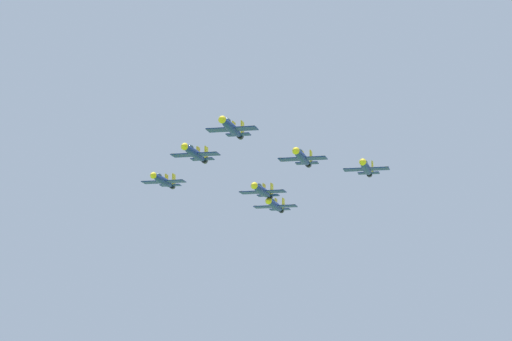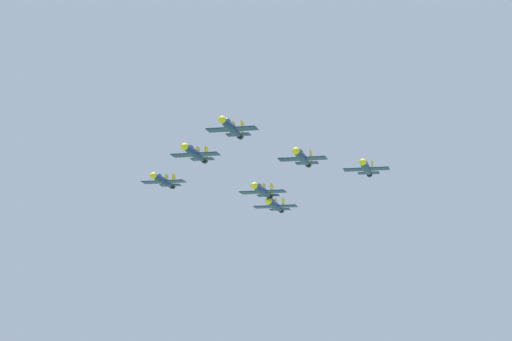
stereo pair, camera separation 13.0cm
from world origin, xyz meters
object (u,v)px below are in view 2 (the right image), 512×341
Objects in this scene: jet_left_wingman at (302,157)px; jet_right_wingman at (194,153)px; jet_trailing at (275,205)px; jet_left_outer at (366,168)px; jet_right_outer at (163,180)px; jet_lead at (231,127)px; jet_slot_rear at (262,191)px.

jet_right_wingman reaches higher than jet_left_wingman.
jet_left_wingman is 31.04m from jet_trailing.
jet_left_outer reaches higher than jet_right_outer.
jet_left_outer is (34.71, -12.46, -3.97)m from jet_lead.
jet_left_wingman reaches higher than jet_right_outer.
jet_right_wingman reaches higher than jet_slot_rear.
jet_right_outer is (-16.82, 44.71, -0.88)m from jet_left_outer.
jet_lead is at bearing -41.30° from jet_left_outer.
jet_lead reaches higher than jet_slot_rear.
jet_right_outer is 0.96× the size of jet_slot_rear.
jet_lead is 0.98× the size of jet_right_wingman.
jet_right_wingman is 1.04× the size of jet_left_outer.
jet_lead is at bearing -40.43° from jet_left_wingman.
jet_left_wingman reaches higher than jet_left_outer.
jet_right_wingman is 1.01× the size of jet_trailing.
jet_right_outer is 0.97× the size of jet_trailing.
jet_right_wingman reaches higher than jet_right_outer.
jet_slot_rear is at bearing 139.77° from jet_right_wingman.
jet_left_wingman is 1.01× the size of jet_left_outer.
jet_right_outer is at bearing -90.93° from jet_left_outer.
jet_lead is at bearing 39.64° from jet_right_outer.
jet_left_wingman is 18.44m from jet_left_outer.
jet_left_wingman is at bearing 41.43° from jet_slot_rear.
jet_left_outer is 47.78m from jet_right_outer.
jet_slot_rear is at bearing 89.28° from jet_right_outer.
jet_slot_rear is (-8.41, 22.36, -4.25)m from jet_left_outer.
jet_left_wingman is at bearing 22.90° from jet_trailing.
jet_slot_rear is (8.94, 16.13, -4.36)m from jet_left_wingman.
jet_lead reaches higher than jet_right_wingman.
jet_left_outer is (17.36, -6.23, -0.11)m from jet_left_wingman.
jet_slot_rear is at bearing -90.93° from jet_left_outer.
jet_right_wingman is at bearing -69.52° from jet_left_outer.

